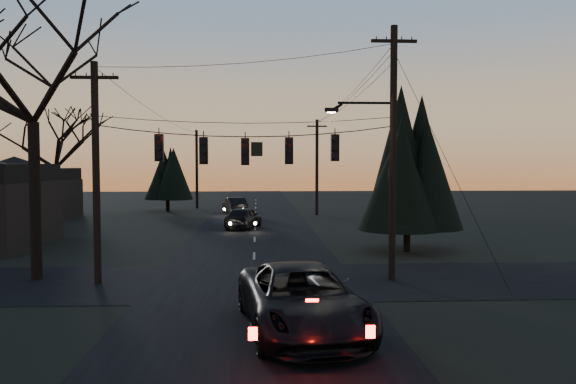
{
  "coord_description": "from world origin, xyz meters",
  "views": [
    {
      "loc": [
        0.15,
        -11.83,
        4.67
      ],
      "look_at": [
        1.26,
        8.14,
        3.62
      ],
      "focal_mm": 35.0,
      "sensor_mm": 36.0,
      "label": 1
    }
  ],
  "objects": [
    {
      "name": "utility_pole_right",
      "position": [
        5.5,
        10.0,
        0.0
      ],
      "size": [
        5.0,
        0.3,
        10.0
      ],
      "primitive_type": null,
      "color": "black",
      "rests_on": "ground"
    },
    {
      "name": "utility_pole_far_l",
      "position": [
        -6.0,
        46.0,
        0.0
      ],
      "size": [
        0.3,
        0.3,
        8.0
      ],
      "primitive_type": null,
      "color": "black",
      "rests_on": "ground"
    },
    {
      "name": "sedan_oncoming_b",
      "position": [
        -1.91,
        39.62,
        0.73
      ],
      "size": [
        2.59,
        4.69,
        1.47
      ],
      "primitive_type": "imported",
      "rotation": [
        0.0,
        0.0,
        3.39
      ],
      "color": "black",
      "rests_on": "ground"
    },
    {
      "name": "utility_pole_far_r",
      "position": [
        5.5,
        38.0,
        0.0
      ],
      "size": [
        1.8,
        0.3,
        8.5
      ],
      "primitive_type": null,
      "color": "black",
      "rests_on": "ground"
    },
    {
      "name": "ground_plane",
      "position": [
        0.0,
        0.0,
        0.0
      ],
      "size": [
        160.0,
        160.0,
        0.0
      ],
      "primitive_type": "plane",
      "color": "black"
    },
    {
      "name": "main_road",
      "position": [
        0.0,
        20.0,
        0.01
      ],
      "size": [
        8.0,
        120.0,
        0.02
      ],
      "primitive_type": "cube",
      "color": "black",
      "rests_on": "ground"
    },
    {
      "name": "house_left_far",
      "position": [
        -20.0,
        36.0,
        2.6
      ],
      "size": [
        9.0,
        7.0,
        5.2
      ],
      "color": "black",
      "rests_on": "ground"
    },
    {
      "name": "bare_tree_left",
      "position": [
        -8.67,
        10.93,
        8.77
      ],
      "size": [
        9.97,
        9.97,
        12.54
      ],
      "color": "black",
      "rests_on": "ground"
    },
    {
      "name": "suv_near",
      "position": [
        1.37,
        3.35,
        0.9
      ],
      "size": [
        3.78,
        6.79,
        1.79
      ],
      "primitive_type": "imported",
      "rotation": [
        0.0,
        0.0,
        0.13
      ],
      "color": "black",
      "rests_on": "ground"
    },
    {
      "name": "span_signal_assembly",
      "position": [
        -0.24,
        10.0,
        5.18
      ],
      "size": [
        11.5,
        0.44,
        1.67
      ],
      "color": "black",
      "rests_on": "ground"
    },
    {
      "name": "utility_pole_left",
      "position": [
        -6.0,
        10.0,
        0.0
      ],
      "size": [
        1.8,
        0.3,
        8.5
      ],
      "primitive_type": null,
      "color": "black",
      "rests_on": "ground"
    },
    {
      "name": "evergreen_dist",
      "position": [
        -8.38,
        42.22,
        3.42
      ],
      "size": [
        3.63,
        3.63,
        5.66
      ],
      "color": "black",
      "rests_on": "ground"
    },
    {
      "name": "cross_road",
      "position": [
        0.0,
        10.0,
        0.01
      ],
      "size": [
        60.0,
        7.0,
        0.02
      ],
      "primitive_type": "cube",
      "color": "black",
      "rests_on": "ground"
    },
    {
      "name": "sedan_oncoming_a",
      "position": [
        -0.8,
        27.82,
        0.77
      ],
      "size": [
        2.9,
        4.83,
        1.54
      ],
      "primitive_type": "imported",
      "rotation": [
        0.0,
        0.0,
        2.89
      ],
      "color": "black",
      "rests_on": "ground"
    },
    {
      "name": "evergreen_right",
      "position": [
        7.98,
        16.95,
        4.91
      ],
      "size": [
        4.55,
        4.55,
        8.63
      ],
      "color": "black",
      "rests_on": "ground"
    },
    {
      "name": "bare_tree_dist",
      "position": [
        -13.8,
        27.88,
        5.97
      ],
      "size": [
        6.94,
        6.94,
        8.55
      ],
      "color": "black",
      "rests_on": "ground"
    }
  ]
}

